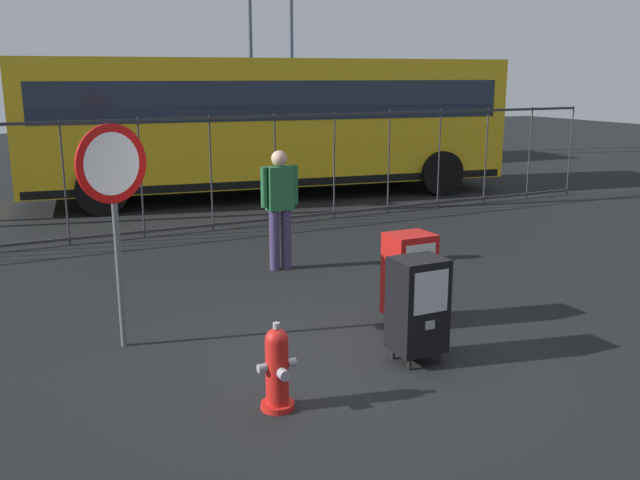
# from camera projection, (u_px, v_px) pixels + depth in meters

# --- Properties ---
(ground_plane) EXTENTS (60.00, 60.00, 0.00)m
(ground_plane) POSITION_uv_depth(u_px,v_px,m) (348.00, 360.00, 6.63)
(ground_plane) COLOR black
(fire_hydrant) EXTENTS (0.33, 0.32, 0.75)m
(fire_hydrant) POSITION_uv_depth(u_px,v_px,m) (277.00, 369.00, 5.60)
(fire_hydrant) COLOR red
(fire_hydrant) RESTS_ON ground_plane
(newspaper_box_primary) EXTENTS (0.48, 0.42, 1.02)m
(newspaper_box_primary) POSITION_uv_depth(u_px,v_px,m) (418.00, 305.00, 6.48)
(newspaper_box_primary) COLOR black
(newspaper_box_primary) RESTS_ON ground_plane
(newspaper_box_secondary) EXTENTS (0.48, 0.42, 1.02)m
(newspaper_box_secondary) POSITION_uv_depth(u_px,v_px,m) (409.00, 274.00, 7.46)
(newspaper_box_secondary) COLOR black
(newspaper_box_secondary) RESTS_ON ground_plane
(stop_sign) EXTENTS (0.71, 0.31, 2.23)m
(stop_sign) POSITION_uv_depth(u_px,v_px,m) (114.00, 190.00, 6.61)
(stop_sign) COLOR #4C4F54
(stop_sign) RESTS_ON ground_plane
(pedestrian) EXTENTS (0.55, 0.22, 1.67)m
(pedestrian) POSITION_uv_depth(u_px,v_px,m) (280.00, 203.00, 9.54)
(pedestrian) COLOR #382D51
(pedestrian) RESTS_ON ground_plane
(fence_barrier) EXTENTS (18.03, 0.04, 2.00)m
(fence_barrier) POSITION_uv_depth(u_px,v_px,m) (177.00, 175.00, 11.65)
(fence_barrier) COLOR #2D2D33
(fence_barrier) RESTS_ON ground_plane
(bus_near) EXTENTS (10.75, 3.95, 3.00)m
(bus_near) POSITION_uv_depth(u_px,v_px,m) (269.00, 119.00, 15.37)
(bus_near) COLOR gold
(bus_near) RESTS_ON ground_plane
(bus_far) EXTENTS (10.62, 3.24, 3.00)m
(bus_far) POSITION_uv_depth(u_px,v_px,m) (249.00, 108.00, 20.12)
(bus_far) COLOR #19519E
(bus_far) RESTS_ON ground_plane
(street_light_near_right) EXTENTS (0.32, 0.32, 7.86)m
(street_light_near_right) POSITION_uv_depth(u_px,v_px,m) (291.00, 12.00, 20.84)
(street_light_near_right) COLOR #4C4F54
(street_light_near_right) RESTS_ON ground_plane
(street_light_far_left) EXTENTS (0.32, 0.32, 8.39)m
(street_light_far_left) POSITION_uv_depth(u_px,v_px,m) (249.00, 5.00, 21.61)
(street_light_far_left) COLOR #4C4F54
(street_light_far_left) RESTS_ON ground_plane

